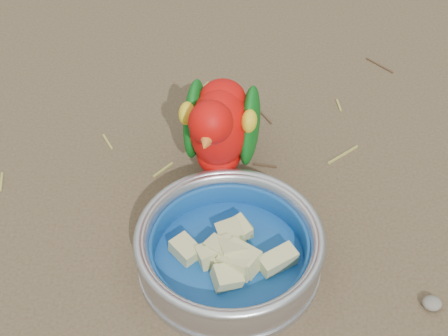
{
  "coord_description": "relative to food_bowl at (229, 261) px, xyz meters",
  "views": [
    {
      "loc": [
        0.02,
        -0.47,
        0.64
      ],
      "look_at": [
        0.04,
        0.11,
        0.08
      ],
      "focal_mm": 50.0,
      "sensor_mm": 36.0,
      "label": 1
    }
  ],
  "objects": [
    {
      "name": "food_bowl",
      "position": [
        0.0,
        0.0,
        0.0
      ],
      "size": [
        0.23,
        0.23,
        0.02
      ],
      "primitive_type": "cylinder",
      "color": "#B2B2BA",
      "rests_on": "ground"
    },
    {
      "name": "ground_debris",
      "position": [
        -0.06,
        0.01,
        -0.01
      ],
      "size": [
        0.9,
        0.8,
        0.01
      ],
      "primitive_type": null,
      "color": "#9F9542",
      "rests_on": "ground"
    },
    {
      "name": "lory_parrot",
      "position": [
        -0.01,
        0.15,
        0.08
      ],
      "size": [
        0.15,
        0.23,
        0.17
      ],
      "primitive_type": null,
      "rotation": [
        0.0,
        0.0,
        -3.36
      ],
      "color": "#C00906",
      "rests_on": "ground"
    },
    {
      "name": "fruit_wedges",
      "position": [
        -0.0,
        0.0,
        0.02
      ],
      "size": [
        0.14,
        0.14,
        0.03
      ],
      "primitive_type": null,
      "color": "#BFBD7A",
      "rests_on": "food_bowl"
    },
    {
      "name": "bowl_wall",
      "position": [
        0.0,
        0.0,
        0.03
      ],
      "size": [
        0.23,
        0.23,
        0.04
      ],
      "primitive_type": null,
      "color": "#B2B2BA",
      "rests_on": "food_bowl"
    },
    {
      "name": "ground",
      "position": [
        -0.04,
        -0.01,
        -0.01
      ],
      "size": [
        60.0,
        60.0,
        0.0
      ],
      "primitive_type": "plane",
      "color": "brown"
    }
  ]
}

